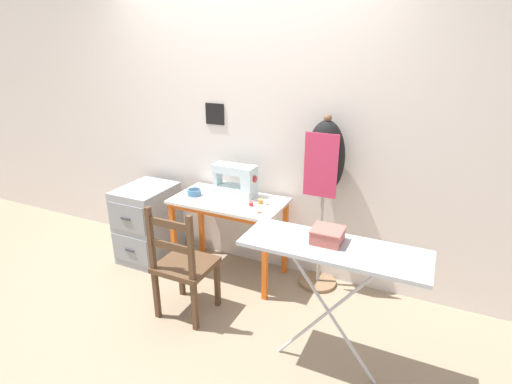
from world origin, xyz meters
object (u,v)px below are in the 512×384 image
Objects in this scene: thread_spool_mid_table at (260,202)px; wooden_chair at (183,265)px; scissors at (263,213)px; thread_spool_near_machine at (251,204)px; fabric_bowl at (194,192)px; thread_spool_far_edge at (266,202)px; dress_form at (324,169)px; sewing_machine at (237,182)px; storage_box at (327,235)px; ironing_board at (333,254)px; filing_cabinet at (148,223)px.

wooden_chair is (-0.32, -0.67, -0.32)m from thread_spool_mid_table.
thread_spool_near_machine is at bearing 148.60° from scissors.
fabric_bowl is 0.75m from wooden_chair.
thread_spool_far_edge is 0.55m from dress_form.
sewing_machine reaches higher than thread_spool_near_machine.
fabric_bowl is at bearing 154.39° from storage_box.
storage_box is at bearing -40.03° from scissors.
dress_form is 0.91m from storage_box.
ironing_board is at bearing -39.70° from scissors.
sewing_machine is at bearing 10.88° from filing_cabinet.
thread_spool_near_machine is at bearing -140.83° from thread_spool_far_edge.
scissors is 0.72m from wooden_chair.
ironing_board is (1.12, -0.08, 0.41)m from wooden_chair.
thread_spool_far_edge is 0.83m from wooden_chair.
fabric_bowl is at bearing -173.82° from thread_spool_far_edge.
thread_spool_far_edge is (0.05, 0.01, -0.00)m from thread_spool_mid_table.
fabric_bowl is at bearing 115.07° from wooden_chair.
fabric_bowl is 0.61m from thread_spool_mid_table.
scissors is 3.09× the size of thread_spool_far_edge.
filing_cabinet is at bearing -179.42° from thread_spool_near_machine.
dress_form is at bearing 45.53° from wooden_chair.
thread_spool_mid_table is at bearing 120.39° from scissors.
fabric_bowl reaches higher than thread_spool_near_machine.
thread_spool_far_edge reaches higher than filing_cabinet.
fabric_bowl is 1.57m from ironing_board.
dress_form is at bearing 10.96° from fabric_bowl.
filing_cabinet is 0.49× the size of dress_form.
sewing_machine is 0.45m from scissors.
sewing_machine is at bearing 145.41° from scissors.
dress_form is (0.43, 0.14, 0.31)m from thread_spool_far_edge.
filing_cabinet is (-1.18, -0.09, -0.38)m from thread_spool_far_edge.
storage_box is at bearing -45.59° from thread_spool_far_edge.
sewing_machine is 0.39m from fabric_bowl.
ironing_board is (0.85, -0.68, 0.09)m from thread_spool_near_machine.
sewing_machine is at bearing 141.94° from ironing_board.
dress_form reaches higher than ironing_board.
thread_spool_near_machine is 0.23× the size of storage_box.
ironing_board reaches higher than thread_spool_near_machine.
ironing_board reaches higher than filing_cabinet.
fabric_bowl is at bearing 172.05° from scissors.
wooden_chair is at bearing -35.71° from filing_cabinet.
ironing_board is at bearing -38.40° from thread_spool_near_machine.
storage_box reaches higher than ironing_board.
thread_spool_far_edge is at bearing 135.01° from ironing_board.
sewing_machine is at bearing 162.25° from thread_spool_mid_table.
thread_spool_mid_table is (-0.10, 0.16, 0.02)m from scissors.
thread_spool_near_machine is (0.21, -0.16, -0.11)m from sewing_machine.
fabric_bowl reaches higher than thread_spool_mid_table.
scissors is 0.88m from storage_box.
scissors is 2.97× the size of thread_spool_mid_table.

